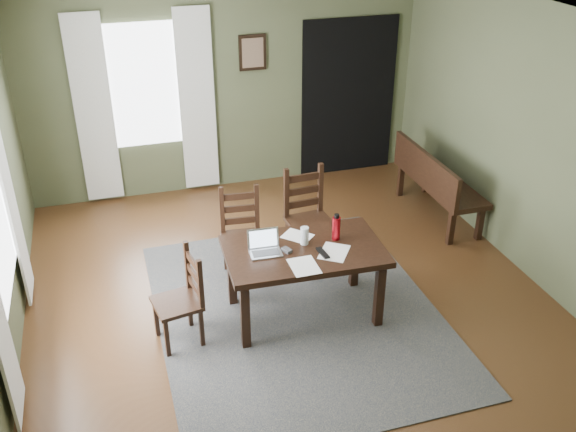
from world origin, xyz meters
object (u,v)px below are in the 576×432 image
object	(u,v)px
chair_end	(182,299)
bench	(435,179)
water_bottle	(336,228)
chair_back_left	(242,235)
dining_table	(304,257)
laptop	(264,246)
chair_back_right	(309,218)

from	to	relation	value
chair_end	bench	size ratio (longest dim) A/B	0.59
bench	water_bottle	xyz separation A→B (m)	(-1.76, -1.32, 0.34)
chair_end	water_bottle	distance (m)	1.53
water_bottle	chair_back_left	bearing A→B (deg)	133.74
dining_table	chair_back_left	distance (m)	0.93
chair_end	chair_back_left	size ratio (longest dim) A/B	0.94
dining_table	chair_end	world-z (taller)	chair_end
chair_back_left	laptop	size ratio (longest dim) A/B	3.22
chair_back_right	bench	bearing A→B (deg)	11.50
water_bottle	chair_back_right	bearing A→B (deg)	88.99
chair_back_right	water_bottle	distance (m)	0.90
chair_back_right	bench	size ratio (longest dim) A/B	0.69
bench	water_bottle	size ratio (longest dim) A/B	5.80
chair_end	bench	xyz separation A→B (m)	(3.23, 1.45, 0.07)
chair_back_left	laptop	distance (m)	0.83
chair_back_left	bench	xyz separation A→B (m)	(2.48, 0.57, 0.04)
chair_back_right	water_bottle	xyz separation A→B (m)	(-0.01, -0.83, 0.34)
dining_table	laptop	world-z (taller)	laptop
dining_table	bench	xyz separation A→B (m)	(2.09, 1.40, -0.13)
dining_table	water_bottle	distance (m)	0.40
chair_end	laptop	world-z (taller)	laptop
laptop	chair_back_left	bearing A→B (deg)	95.78
chair_back_left	chair_back_right	bearing A→B (deg)	11.35
chair_back_left	dining_table	bearing A→B (deg)	-59.47
water_bottle	dining_table	bearing A→B (deg)	-167.11
dining_table	chair_back_right	bearing A→B (deg)	71.44
chair_back_left	water_bottle	world-z (taller)	water_bottle
bench	chair_end	bearing A→B (deg)	114.21
chair_back_left	laptop	world-z (taller)	chair_back_left
laptop	water_bottle	world-z (taller)	water_bottle
bench	laptop	distance (m)	2.80
laptop	chair_back_right	bearing A→B (deg)	53.58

